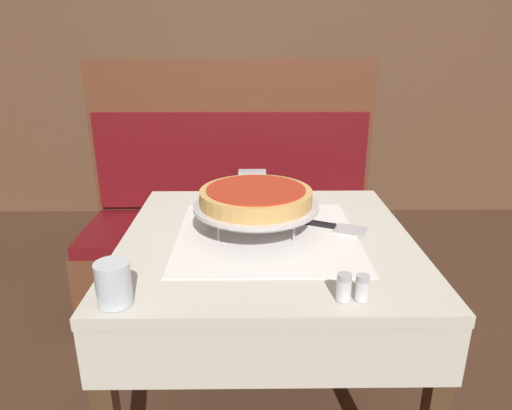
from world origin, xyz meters
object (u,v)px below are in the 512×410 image
dining_table_rear (214,149)px  pizza_server (326,226)px  booth_bench (232,243)px  deep_dish_pizza (256,196)px  salt_shaker (344,287)px  dining_table_front (267,268)px  pepper_shaker (362,288)px  water_glass_near (114,283)px  pizza_pan_stand (256,207)px  condiment_caddy (223,125)px  napkin_holder (252,183)px

dining_table_rear → pizza_server: size_ratio=2.91×
dining_table_rear → booth_bench: bearing=-80.4°
dining_table_rear → deep_dish_pizza: 1.64m
booth_bench → salt_shaker: (0.30, -1.15, 0.42)m
dining_table_front → booth_bench: 0.85m
dining_table_front → pepper_shaker: bearing=-61.1°
dining_table_rear → booth_bench: 0.89m
pizza_server → water_glass_near: size_ratio=2.61×
dining_table_front → pizza_server: (0.18, 0.06, 0.11)m
pepper_shaker → dining_table_rear: bearing=103.5°
dining_table_rear → dining_table_front: bearing=-80.2°
booth_bench → pizza_pan_stand: (0.11, -0.77, 0.47)m
pizza_pan_stand → pizza_server: pizza_pan_stand is taller
salt_shaker → pepper_shaker: salt_shaker is taller
booth_bench → condiment_caddy: 1.00m
pizza_server → pepper_shaker: pepper_shaker is taller
booth_bench → water_glass_near: size_ratio=14.16×
booth_bench → deep_dish_pizza: bearing=-82.0°
pizza_server → condiment_caddy: (-0.41, 1.64, 0.02)m
dining_table_front → deep_dish_pizza: 0.22m
pizza_pan_stand → napkin_holder: napkin_holder is taller
dining_table_rear → pizza_pan_stand: (0.25, -1.60, 0.20)m
booth_bench → salt_shaker: bearing=-75.5°
dining_table_front → dining_table_rear: bearing=99.8°
napkin_holder → water_glass_near: bearing=-112.1°
pepper_shaker → condiment_caddy: size_ratio=0.40×
dining_table_rear → salt_shaker: (0.44, -1.98, 0.15)m
water_glass_near → pizza_server: bearing=38.8°
water_glass_near → booth_bench: bearing=80.2°
condiment_caddy → salt_shaker: bearing=-79.5°
pizza_pan_stand → pepper_shaker: bearing=-58.8°
dining_table_front → pizza_pan_stand: bearing=146.1°
dining_table_front → booth_bench: bearing=100.1°
booth_bench → pizza_server: booth_bench is taller
deep_dish_pizza → napkin_holder: bearing=91.5°
pepper_shaker → napkin_holder: (-0.24, 0.73, 0.02)m
dining_table_rear → pepper_shaker: size_ratio=12.40×
water_glass_near → salt_shaker: size_ratio=1.55×
napkin_holder → booth_bench: bearing=103.4°
pizza_server → salt_shaker: (-0.03, -0.41, 0.03)m
salt_shaker → condiment_caddy: (-0.38, 2.05, -0.01)m
deep_dish_pizza → salt_shaker: (0.19, -0.37, -0.08)m
pepper_shaker → water_glass_near: bearing=-179.2°
pizza_pan_stand → deep_dish_pizza: bearing=180.0°
deep_dish_pizza → pizza_server: (0.22, 0.04, -0.11)m
dining_table_front → deep_dish_pizza: (-0.03, 0.02, 0.22)m
booth_bench → pizza_pan_stand: 0.91m
pizza_pan_stand → pizza_server: (0.22, 0.04, -0.07)m
pizza_pan_stand → salt_shaker: bearing=-63.5°
pizza_server → pepper_shaker: bearing=-88.4°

